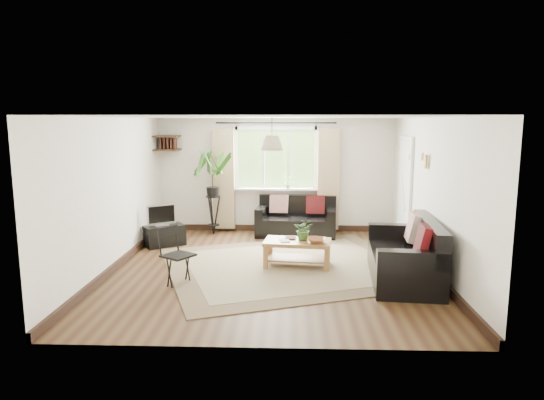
{
  "coord_description": "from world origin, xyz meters",
  "views": [
    {
      "loc": [
        0.28,
        -7.49,
        2.35
      ],
      "look_at": [
        0.0,
        0.4,
        1.05
      ],
      "focal_mm": 32.0,
      "sensor_mm": 36.0,
      "label": 1
    }
  ],
  "objects_px": {
    "sofa_right": "(404,252)",
    "coffee_table": "(297,253)",
    "tv_stand": "(164,235)",
    "palm_stand": "(213,193)",
    "folding_chair": "(178,256)",
    "sofa_back": "(296,217)"
  },
  "relations": [
    {
      "from": "sofa_right",
      "to": "tv_stand",
      "type": "distance_m",
      "value": 4.48
    },
    {
      "from": "tv_stand",
      "to": "folding_chair",
      "type": "relative_size",
      "value": 0.87
    },
    {
      "from": "sofa_right",
      "to": "palm_stand",
      "type": "bearing_deg",
      "value": -125.72
    },
    {
      "from": "sofa_back",
      "to": "folding_chair",
      "type": "xyz_separation_m",
      "value": [
        -1.74,
        -3.08,
        0.03
      ]
    },
    {
      "from": "folding_chair",
      "to": "palm_stand",
      "type": "bearing_deg",
      "value": 33.86
    },
    {
      "from": "coffee_table",
      "to": "folding_chair",
      "type": "relative_size",
      "value": 1.29
    },
    {
      "from": "sofa_right",
      "to": "coffee_table",
      "type": "distance_m",
      "value": 1.7
    },
    {
      "from": "coffee_table",
      "to": "palm_stand",
      "type": "height_order",
      "value": "palm_stand"
    },
    {
      "from": "coffee_table",
      "to": "sofa_right",
      "type": "bearing_deg",
      "value": -22.27
    },
    {
      "from": "tv_stand",
      "to": "folding_chair",
      "type": "xyz_separation_m",
      "value": [
        0.77,
        -2.18,
        0.22
      ]
    },
    {
      "from": "sofa_right",
      "to": "coffee_table",
      "type": "xyz_separation_m",
      "value": [
        -1.56,
        0.64,
        -0.22
      ]
    },
    {
      "from": "folding_chair",
      "to": "sofa_back",
      "type": "bearing_deg",
      "value": 4.64
    },
    {
      "from": "sofa_back",
      "to": "sofa_right",
      "type": "relative_size",
      "value": 0.88
    },
    {
      "from": "coffee_table",
      "to": "palm_stand",
      "type": "bearing_deg",
      "value": 127.71
    },
    {
      "from": "sofa_right",
      "to": "palm_stand",
      "type": "relative_size",
      "value": 1.06
    },
    {
      "from": "coffee_table",
      "to": "tv_stand",
      "type": "relative_size",
      "value": 1.47
    },
    {
      "from": "coffee_table",
      "to": "tv_stand",
      "type": "bearing_deg",
      "value": 153.33
    },
    {
      "from": "tv_stand",
      "to": "palm_stand",
      "type": "height_order",
      "value": "palm_stand"
    },
    {
      "from": "sofa_right",
      "to": "palm_stand",
      "type": "height_order",
      "value": "palm_stand"
    },
    {
      "from": "palm_stand",
      "to": "coffee_table",
      "type": "bearing_deg",
      "value": -52.29
    },
    {
      "from": "coffee_table",
      "to": "tv_stand",
      "type": "height_order",
      "value": "coffee_table"
    },
    {
      "from": "sofa_back",
      "to": "folding_chair",
      "type": "relative_size",
      "value": 1.95
    }
  ]
}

